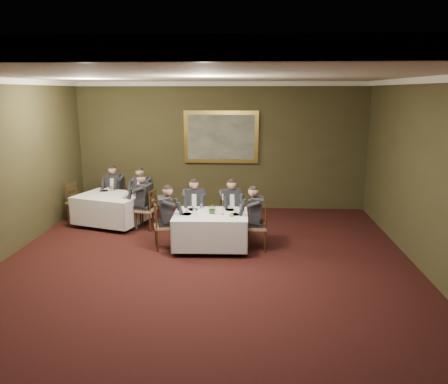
# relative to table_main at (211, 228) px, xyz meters

# --- Properties ---
(ground) EXTENTS (10.00, 10.00, 0.00)m
(ground) POSITION_rel_table_main_xyz_m (-0.01, -1.63, -0.45)
(ground) COLOR black
(ground) RESTS_ON ground
(ceiling) EXTENTS (8.00, 10.00, 0.10)m
(ceiling) POSITION_rel_table_main_xyz_m (-0.01, -1.63, 3.05)
(ceiling) COLOR silver
(ceiling) RESTS_ON back_wall
(back_wall) EXTENTS (8.00, 0.10, 3.50)m
(back_wall) POSITION_rel_table_main_xyz_m (-0.01, 3.37, 1.30)
(back_wall) COLOR #38351C
(back_wall) RESTS_ON ground
(front_wall) EXTENTS (8.00, 0.10, 3.50)m
(front_wall) POSITION_rel_table_main_xyz_m (-0.01, -6.63, 1.30)
(front_wall) COLOR #38351C
(front_wall) RESTS_ON ground
(right_wall) EXTENTS (0.10, 10.00, 3.50)m
(right_wall) POSITION_rel_table_main_xyz_m (3.99, -1.63, 1.30)
(right_wall) COLOR #38351C
(right_wall) RESTS_ON ground
(crown_molding) EXTENTS (8.00, 10.00, 0.12)m
(crown_molding) POSITION_rel_table_main_xyz_m (-0.01, -1.63, 2.99)
(crown_molding) COLOR white
(crown_molding) RESTS_ON back_wall
(table_main) EXTENTS (1.59, 1.23, 0.67)m
(table_main) POSITION_rel_table_main_xyz_m (0.00, 0.00, 0.00)
(table_main) COLOR black
(table_main) RESTS_ON ground
(table_second) EXTENTS (1.88, 1.63, 0.67)m
(table_second) POSITION_rel_table_main_xyz_m (-2.61, 1.51, 0.00)
(table_second) COLOR black
(table_second) RESTS_ON ground
(chair_main_backleft) EXTENTS (0.48, 0.47, 1.00)m
(chair_main_backleft) POSITION_rel_table_main_xyz_m (-0.44, 0.78, -0.17)
(chair_main_backleft) COLOR #98714D
(chair_main_backleft) RESTS_ON ground
(diner_main_backleft) EXTENTS (0.45, 0.52, 1.35)m
(diner_main_backleft) POSITION_rel_table_main_xyz_m (-0.44, 0.76, 0.06)
(diner_main_backleft) COLOR black
(diner_main_backleft) RESTS_ON chair_main_backleft
(chair_main_backright) EXTENTS (0.53, 0.51, 1.00)m
(chair_main_backright) POSITION_rel_table_main_xyz_m (0.38, 0.80, -0.17)
(chair_main_backright) COLOR #98714D
(chair_main_backright) RESTS_ON ground
(diner_main_backright) EXTENTS (0.50, 0.56, 1.35)m
(diner_main_backright) POSITION_rel_table_main_xyz_m (0.39, 0.79, 0.06)
(diner_main_backright) COLOR black
(diner_main_backright) RESTS_ON chair_main_backright
(chair_main_endleft) EXTENTS (0.53, 0.54, 1.00)m
(chair_main_endleft) POSITION_rel_table_main_xyz_m (-0.97, -0.04, -0.17)
(chair_main_endleft) COLOR #98714D
(chair_main_endleft) RESTS_ON ground
(diner_main_endleft) EXTENTS (0.58, 0.52, 1.35)m
(diner_main_endleft) POSITION_rel_table_main_xyz_m (-0.96, -0.03, 0.06)
(diner_main_endleft) COLOR black
(diner_main_endleft) RESTS_ON chair_main_endleft
(chair_main_endright) EXTENTS (0.44, 0.46, 1.00)m
(chair_main_endright) POSITION_rel_table_main_xyz_m (0.97, 0.03, -0.17)
(chair_main_endright) COLOR #98714D
(chair_main_endright) RESTS_ON ground
(diner_main_endright) EXTENTS (0.50, 0.43, 1.35)m
(diner_main_endright) POSITION_rel_table_main_xyz_m (0.96, 0.03, 0.06)
(diner_main_endright) COLOR black
(diner_main_endright) RESTS_ON chair_main_endright
(chair_sec_backleft) EXTENTS (0.51, 0.49, 1.00)m
(chair_sec_backleft) POSITION_rel_table_main_xyz_m (-2.77, 2.42, -0.17)
(chair_sec_backleft) COLOR #98714D
(chair_sec_backleft) RESTS_ON ground
(diner_sec_backleft) EXTENTS (0.48, 0.55, 1.35)m
(diner_sec_backleft) POSITION_rel_table_main_xyz_m (-2.77, 2.40, 0.06)
(diner_sec_backleft) COLOR black
(diner_sec_backleft) RESTS_ON chair_sec_backleft
(chair_sec_backright) EXTENTS (0.57, 0.56, 1.00)m
(chair_sec_backright) POSITION_rel_table_main_xyz_m (-1.96, 2.16, -0.17)
(chair_sec_backright) COLOR #98714D
(chair_sec_backright) RESTS_ON ground
(diner_sec_backright) EXTENTS (0.56, 0.60, 1.35)m
(diner_sec_backright) POSITION_rel_table_main_xyz_m (-1.96, 2.15, 0.06)
(diner_sec_backright) COLOR black
(diner_sec_backright) RESTS_ON chair_sec_backright
(chair_sec_endright) EXTENTS (0.49, 0.51, 1.00)m
(chair_sec_endright) POSITION_rel_table_main_xyz_m (-1.66, 1.22, -0.17)
(chair_sec_endright) COLOR #98714D
(chair_sec_endright) RESTS_ON ground
(diner_sec_endright) EXTENTS (0.54, 0.48, 1.35)m
(diner_sec_endright) POSITION_rel_table_main_xyz_m (-1.67, 1.22, 0.06)
(diner_sec_endright) COLOR black
(diner_sec_endright) RESTS_ON chair_sec_endright
(chair_sec_endleft) EXTENTS (0.53, 0.55, 1.00)m
(chair_sec_endleft) POSITION_rel_table_main_xyz_m (-3.56, 1.82, -0.17)
(chair_sec_endleft) COLOR #98714D
(chair_sec_endleft) RESTS_ON ground
(centerpiece) EXTENTS (0.23, 0.20, 0.25)m
(centerpiece) POSITION_rel_table_main_xyz_m (0.04, 0.01, 0.44)
(centerpiece) COLOR #2D5926
(centerpiece) RESTS_ON table_main
(candlestick) EXTENTS (0.07, 0.07, 0.45)m
(candlestick) POSITION_rel_table_main_xyz_m (0.26, -0.04, 0.48)
(candlestick) COLOR #A58232
(candlestick) RESTS_ON table_main
(place_setting_table_main) EXTENTS (0.33, 0.32, 0.14)m
(place_setting_table_main) POSITION_rel_table_main_xyz_m (-0.37, 0.34, 0.35)
(place_setting_table_main) COLOR white
(place_setting_table_main) RESTS_ON table_main
(place_setting_table_second) EXTENTS (0.33, 0.31, 0.14)m
(place_setting_table_second) POSITION_rel_table_main_xyz_m (-2.86, 1.98, 0.35)
(place_setting_table_second) COLOR white
(place_setting_table_second) RESTS_ON table_second
(painting) EXTENTS (2.05, 0.09, 1.44)m
(painting) POSITION_rel_table_main_xyz_m (0.00, 3.31, 1.56)
(painting) COLOR #E1BE52
(painting) RESTS_ON back_wall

